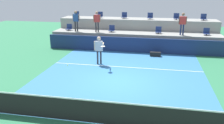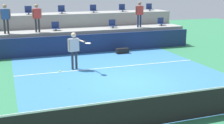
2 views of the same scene
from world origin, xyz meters
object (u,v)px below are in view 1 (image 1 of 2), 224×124
object	(u,v)px
stadium_chair_lower_left	(112,29)
stadium_chair_upper_mid_left	(124,16)
spectator_in_white	(76,19)
stadium_chair_lower_right	(158,31)
stadium_chair_upper_right	(176,17)
stadium_chair_upper_far_left	(76,15)
tennis_ball	(67,65)
stadium_chair_upper_left	(100,15)
equipment_bag	(155,54)
spectator_leaning_on_rail	(97,20)
tennis_player	(99,48)
stadium_chair_lower_far_right	(207,32)
stadium_chair_upper_mid_right	(150,16)
spectator_in_grey	(183,22)
stadium_chair_lower_far_left	(69,28)
stadium_chair_upper_far_right	(204,18)

from	to	relation	value
stadium_chair_lower_left	stadium_chair_upper_mid_left	distance (m)	2.12
stadium_chair_upper_mid_left	spectator_in_white	xyz separation A→B (m)	(-3.52, -2.18, -0.09)
stadium_chair_lower_right	stadium_chair_upper_right	bearing A→B (deg)	52.71
stadium_chair_upper_far_left	tennis_ball	distance (m)	9.35
stadium_chair_upper_left	equipment_bag	xyz separation A→B (m)	(4.90, -3.85, -2.16)
stadium_chair_upper_far_left	spectator_leaning_on_rail	xyz separation A→B (m)	(2.42, -2.18, -0.11)
stadium_chair_lower_right	stadium_chair_upper_left	bearing A→B (deg)	160.27
tennis_player	spectator_in_white	bearing A→B (deg)	124.74
spectator_in_white	tennis_ball	distance (m)	7.08
stadium_chair_lower_far_right	stadium_chair_upper_far_left	bearing A→B (deg)	170.40
stadium_chair_lower_right	stadium_chair_upper_right	distance (m)	2.42
stadium_chair_upper_mid_right	equipment_bag	xyz separation A→B (m)	(0.62, -3.85, -2.16)
stadium_chair_lower_far_right	stadium_chair_upper_mid_right	world-z (taller)	stadium_chair_upper_mid_right
stadium_chair_lower_right	spectator_in_white	xyz separation A→B (m)	(-6.44, -0.38, 0.76)
stadium_chair_upper_mid_right	tennis_ball	xyz separation A→B (m)	(-3.91, -8.85, -1.64)
spectator_in_grey	tennis_ball	distance (m)	9.33
stadium_chair_upper_far_left	stadium_chair_upper_right	world-z (taller)	same
tennis_player	equipment_bag	bearing A→B (deg)	36.65
stadium_chair_lower_left	stadium_chair_upper_mid_left	xyz separation A→B (m)	(0.73, 1.80, 0.85)
stadium_chair_upper_left	equipment_bag	world-z (taller)	stadium_chair_upper_left
stadium_chair_lower_left	stadium_chair_upper_mid_right	xyz separation A→B (m)	(2.90, 1.80, 0.85)
stadium_chair_lower_right	stadium_chair_lower_far_left	bearing A→B (deg)	180.00
stadium_chair_lower_far_left	stadium_chair_upper_right	xyz separation A→B (m)	(8.57, 1.80, 0.85)
stadium_chair_upper_mid_right	spectator_leaning_on_rail	xyz separation A→B (m)	(-3.99, -2.18, -0.11)
tennis_player	stadium_chair_lower_far_right	bearing A→B (deg)	33.14
stadium_chair_upper_far_right	spectator_in_white	size ratio (longest dim) A/B	0.32
stadium_chair_lower_left	stadium_chair_upper_far_right	xyz separation A→B (m)	(7.12, 1.80, 0.85)
stadium_chair_lower_right	tennis_ball	size ratio (longest dim) A/B	7.65
stadium_chair_lower_far_left	equipment_bag	size ratio (longest dim) A/B	0.68
stadium_chair_lower_left	stadium_chair_lower_right	distance (m)	3.64
tennis_player	spectator_in_grey	distance (m)	6.79
equipment_bag	stadium_chair_lower_far_right	bearing A→B (deg)	29.56
stadium_chair_upper_mid_right	tennis_ball	size ratio (longest dim) A/B	7.65
stadium_chair_lower_left	spectator_in_grey	distance (m)	5.39
stadium_chair_lower_right	stadium_chair_lower_far_right	size ratio (longest dim) A/B	1.00
stadium_chair_lower_right	spectator_in_grey	world-z (taller)	spectator_in_grey
tennis_player	tennis_ball	world-z (taller)	tennis_player
stadium_chair_upper_far_right	equipment_bag	distance (m)	5.70
stadium_chair_lower_left	spectator_in_grey	world-z (taller)	spectator_in_grey
stadium_chair_lower_right	spectator_in_grey	xyz separation A→B (m)	(1.69, -0.38, 0.76)
spectator_leaning_on_rail	spectator_in_grey	world-z (taller)	spectator_in_grey
stadium_chair_upper_far_left	tennis_player	distance (m)	7.44
tennis_ball	stadium_chair_lower_far_left	bearing A→B (deg)	109.93
stadium_chair_upper_mid_left	equipment_bag	distance (m)	5.22
stadium_chair_upper_far_right	equipment_bag	size ratio (longest dim) A/B	0.68
stadium_chair_lower_right	stadium_chair_upper_mid_left	world-z (taller)	stadium_chair_upper_mid_left
stadium_chair_lower_left	spectator_in_white	size ratio (longest dim) A/B	0.32
stadium_chair_upper_left	stadium_chair_upper_mid_left	size ratio (longest dim) A/B	1.00
stadium_chair_lower_right	spectator_in_grey	distance (m)	1.89
stadium_chair_upper_far_right	stadium_chair_upper_mid_left	bearing A→B (deg)	180.00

